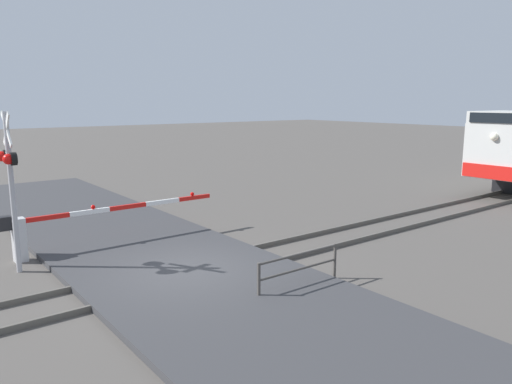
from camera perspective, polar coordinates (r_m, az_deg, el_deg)
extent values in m
plane|color=#514C47|center=(13.50, -8.24, -9.62)|extent=(160.00, 160.00, 0.00)
cube|color=#59544C|center=(14.07, -9.70, -8.49)|extent=(0.08, 80.00, 0.15)
cube|color=#59544C|center=(12.89, -6.66, -10.22)|extent=(0.08, 80.00, 0.15)
cube|color=#38383A|center=(13.47, -8.25, -9.29)|extent=(36.00, 5.61, 0.17)
cube|color=black|center=(24.86, 26.19, 7.75)|extent=(2.51, 0.06, 0.46)
cube|color=red|center=(25.05, 25.72, 2.10)|extent=(2.80, 0.08, 0.64)
sphere|color=#F2EACC|center=(24.88, 26.00, 5.78)|extent=(0.36, 0.36, 0.36)
cylinder|color=#ADADB2|center=(14.60, -26.50, -0.21)|extent=(0.14, 0.14, 4.36)
cube|color=white|center=(14.41, -27.06, 6.57)|extent=(0.95, 0.04, 0.95)
cube|color=white|center=(14.41, -27.06, 6.57)|extent=(0.95, 0.04, 0.95)
cube|color=black|center=(14.47, -26.82, 3.61)|extent=(1.04, 0.08, 0.08)
sphere|color=red|center=(14.86, -27.51, 3.71)|extent=(0.28, 0.28, 0.28)
sphere|color=red|center=(14.04, -26.89, 3.43)|extent=(0.28, 0.28, 0.28)
cylinder|color=black|center=(14.89, -27.05, 3.75)|extent=(0.34, 0.14, 0.34)
cylinder|color=black|center=(14.06, -26.41, 3.48)|extent=(0.34, 0.14, 0.34)
cube|color=silver|center=(15.88, -25.85, -5.05)|extent=(0.36, 0.36, 1.30)
cube|color=black|center=(15.70, -27.26, -3.28)|extent=(0.28, 0.36, 0.40)
cube|color=red|center=(15.93, -23.09, -2.75)|extent=(0.10, 1.26, 0.14)
cube|color=white|center=(16.27, -18.80, -2.20)|extent=(0.10, 1.26, 0.14)
cube|color=red|center=(16.70, -14.70, -1.66)|extent=(0.10, 1.26, 0.14)
cube|color=white|center=(17.21, -10.84, -1.14)|extent=(0.10, 1.26, 0.14)
cube|color=red|center=(17.80, -7.22, -0.65)|extent=(0.10, 1.26, 0.14)
sphere|color=red|center=(16.28, -18.44, -1.67)|extent=(0.14, 0.14, 0.14)
sphere|color=red|center=(17.74, -7.43, -0.24)|extent=(0.14, 0.14, 0.14)
cylinder|color=#4C4742|center=(11.57, 0.33, -10.49)|extent=(0.08, 0.08, 0.95)
cylinder|color=#4C4742|center=(13.19, 9.16, -7.94)|extent=(0.08, 0.08, 0.95)
cylinder|color=#4C4742|center=(12.20, 5.08, -7.24)|extent=(0.06, 2.54, 0.06)
cylinder|color=#4C4742|center=(12.33, 5.05, -8.95)|extent=(0.06, 2.54, 0.06)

